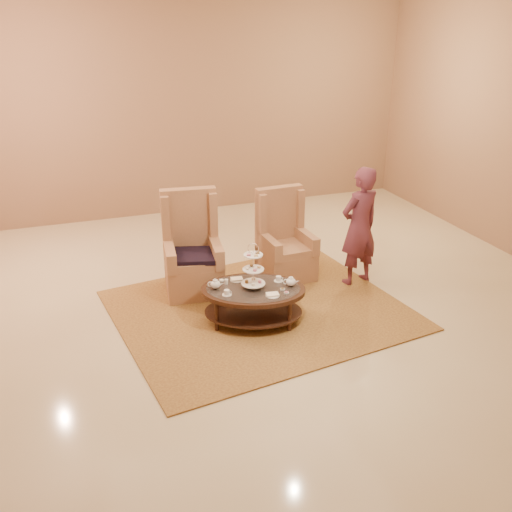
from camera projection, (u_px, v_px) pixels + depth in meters
name	position (u px, v px, depth m)	size (l,w,h in m)	color
ground	(265.00, 313.00, 6.74)	(8.00, 8.00, 0.00)	beige
ceiling	(265.00, 313.00, 6.74)	(8.00, 8.00, 0.02)	white
wall_back	(182.00, 110.00, 9.50)	(8.00, 0.04, 3.50)	#976E52
rug	(260.00, 310.00, 6.80)	(3.59, 3.13, 0.02)	#A47E3A
tea_table	(253.00, 294.00, 6.42)	(1.37, 1.15, 0.98)	black
armchair_left	(193.00, 258.00, 7.16)	(0.77, 0.79, 1.28)	#A9744F
armchair_right	(284.00, 247.00, 7.57)	(0.67, 0.69, 1.18)	#A9744F
person	(359.00, 227.00, 7.20)	(0.64, 0.49, 1.56)	#5B2735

